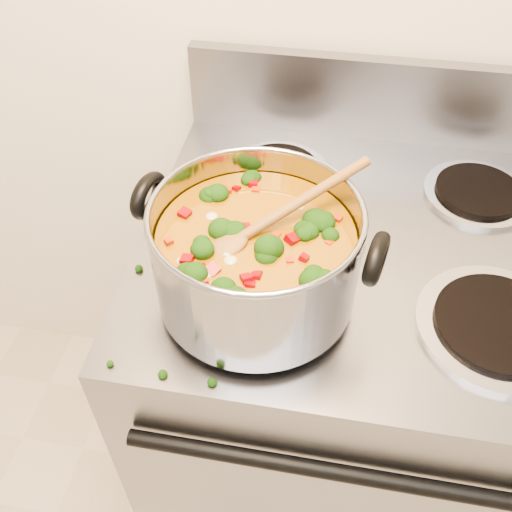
{
  "coord_description": "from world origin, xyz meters",
  "views": [
    {
      "loc": [
        -0.13,
        0.48,
        1.56
      ],
      "look_at": [
        -0.22,
        1.01,
        1.01
      ],
      "focal_mm": 40.0,
      "sensor_mm": 36.0,
      "label": 1
    }
  ],
  "objects": [
    {
      "name": "cooktop_crumbs",
      "position": [
        -0.05,
        1.05,
        0.92
      ],
      "size": [
        0.07,
        0.27,
        0.01
      ],
      "color": "black",
      "rests_on": "electric_range"
    },
    {
      "name": "electric_range",
      "position": [
        -0.06,
        1.16,
        0.47
      ],
      "size": [
        0.75,
        0.67,
        1.08
      ],
      "color": "gray",
      "rests_on": "ground"
    },
    {
      "name": "wooden_spoon",
      "position": [
        -0.21,
        1.02,
        1.06
      ],
      "size": [
        0.21,
        0.19,
        0.08
      ],
      "rotation": [
        0.0,
        0.0,
        0.71
      ],
      "color": "olive",
      "rests_on": "stockpot"
    },
    {
      "name": "stockpot",
      "position": [
        -0.22,
        1.01,
        1.01
      ],
      "size": [
        0.35,
        0.28,
        0.17
      ],
      "rotation": [
        0.0,
        0.0,
        -0.21
      ],
      "color": "#94949B",
      "rests_on": "electric_range"
    }
  ]
}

